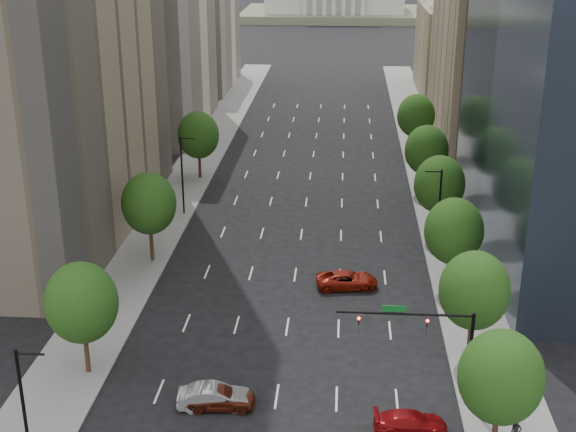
% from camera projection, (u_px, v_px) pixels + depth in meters
% --- Properties ---
extents(sidewalk_left, '(6.00, 200.00, 0.15)m').
position_uv_depth(sidewalk_left, '(156.00, 230.00, 83.70)').
color(sidewalk_left, slate).
rests_on(sidewalk_left, ground).
extents(sidewalk_right, '(6.00, 200.00, 0.15)m').
position_uv_depth(sidewalk_right, '(450.00, 238.00, 81.57)').
color(sidewalk_right, slate).
rests_on(sidewalk_right, ground).
extents(midrise_cream_left, '(14.00, 30.00, 35.00)m').
position_uv_depth(midrise_cream_left, '(153.00, 15.00, 118.21)').
color(midrise_cream_left, beige).
rests_on(midrise_cream_left, ground).
extents(filler_left, '(14.00, 26.00, 18.00)m').
position_uv_depth(filler_left, '(195.00, 40.00, 151.99)').
color(filler_left, beige).
rests_on(filler_left, ground).
extents(parking_tan_right, '(14.00, 30.00, 30.00)m').
position_uv_depth(parking_tan_right, '(491.00, 38.00, 112.88)').
color(parking_tan_right, '#8C7759').
rests_on(parking_tan_right, ground).
extents(filler_right, '(14.00, 26.00, 16.00)m').
position_uv_depth(filler_right, '(458.00, 51.00, 146.12)').
color(filler_right, '#8C7759').
rests_on(filler_right, ground).
extents(tree_right_0, '(5.20, 5.20, 8.39)m').
position_uv_depth(tree_right_0, '(501.00, 377.00, 47.17)').
color(tree_right_0, '#382316').
rests_on(tree_right_0, ground).
extents(tree_right_1, '(5.20, 5.20, 8.75)m').
position_uv_depth(tree_right_1, '(474.00, 291.00, 57.29)').
color(tree_right_1, '#382316').
rests_on(tree_right_1, ground).
extents(tree_right_2, '(5.20, 5.20, 8.61)m').
position_uv_depth(tree_right_2, '(454.00, 231.00, 68.52)').
color(tree_right_2, '#382316').
rests_on(tree_right_2, ground).
extents(tree_right_3, '(5.20, 5.20, 8.89)m').
position_uv_depth(tree_right_3, '(439.00, 184.00, 79.60)').
color(tree_right_3, '#382316').
rests_on(tree_right_3, ground).
extents(tree_right_4, '(5.20, 5.20, 8.46)m').
position_uv_depth(tree_right_4, '(427.00, 150.00, 92.80)').
color(tree_right_4, '#382316').
rests_on(tree_right_4, ground).
extents(tree_right_5, '(5.20, 5.20, 8.75)m').
position_uv_depth(tree_right_5, '(416.00, 116.00, 107.61)').
color(tree_right_5, '#382316').
rests_on(tree_right_5, ground).
extents(tree_left_0, '(5.20, 5.20, 8.75)m').
position_uv_depth(tree_left_0, '(82.00, 303.00, 55.48)').
color(tree_left_0, '#382316').
rests_on(tree_left_0, ground).
extents(tree_left_1, '(5.20, 5.20, 8.97)m').
position_uv_depth(tree_left_1, '(149.00, 204.00, 74.04)').
color(tree_left_1, '#382316').
rests_on(tree_left_1, ground).
extents(tree_left_2, '(5.20, 5.20, 8.68)m').
position_uv_depth(tree_left_2, '(198.00, 135.00, 98.37)').
color(tree_left_2, '#382316').
rests_on(tree_left_2, ground).
extents(streetlight_rn, '(1.70, 0.20, 9.00)m').
position_uv_depth(streetlight_rn, '(438.00, 211.00, 75.36)').
color(streetlight_rn, black).
rests_on(streetlight_rn, ground).
extents(streetlight_ls, '(1.70, 0.20, 9.00)m').
position_uv_depth(streetlight_ls, '(26.00, 414.00, 44.58)').
color(streetlight_ls, black).
rests_on(streetlight_ls, ground).
extents(streetlight_ln, '(1.70, 0.20, 9.00)m').
position_uv_depth(streetlight_ln, '(183.00, 173.00, 86.52)').
color(streetlight_ln, black).
rests_on(streetlight_ln, ground).
extents(traffic_signal, '(9.12, 0.40, 7.38)m').
position_uv_depth(traffic_signal, '(434.00, 337.00, 52.14)').
color(traffic_signal, black).
rests_on(traffic_signal, ground).
extents(foothills, '(720.00, 413.00, 263.00)m').
position_uv_depth(foothills, '(387.00, 14.00, 596.38)').
color(foothills, olive).
rests_on(foothills, ground).
extents(car_red_near, '(4.86, 2.18, 1.38)m').
position_uv_depth(car_red_near, '(410.00, 422.00, 50.78)').
color(car_red_near, maroon).
rests_on(car_red_near, ground).
extents(car_maroon, '(5.07, 2.25, 1.69)m').
position_uv_depth(car_maroon, '(219.00, 397.00, 53.20)').
color(car_maroon, '#48170C').
rests_on(car_maroon, ground).
extents(car_silver, '(5.13, 2.24, 1.64)m').
position_uv_depth(car_silver, '(214.00, 397.00, 53.23)').
color(car_silver, '#A4A5A9').
rests_on(car_silver, ground).
extents(car_red_far, '(5.83, 3.27, 1.54)m').
position_uv_depth(car_red_far, '(347.00, 280.00, 70.51)').
color(car_red_far, maroon).
rests_on(car_red_far, ground).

